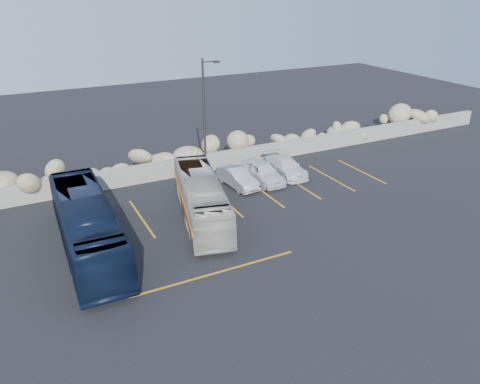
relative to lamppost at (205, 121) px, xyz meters
name	(u,v)px	position (x,y,z in m)	size (l,w,h in m)	color
ground	(238,269)	(-2.56, -9.50, -4.30)	(90.00, 90.00, 0.00)	black
seawall	(156,171)	(-2.56, 2.50, -3.70)	(60.00, 0.40, 1.20)	gray
riprap_pile	(150,156)	(-2.56, 3.70, -3.00)	(54.00, 2.80, 2.60)	#978263
parking_lines	(266,203)	(2.09, -3.93, -4.29)	(18.16, 9.36, 0.01)	#C38417
lamppost	(205,121)	(0.00, 0.00, 0.00)	(1.14, 0.18, 8.00)	#302D2A
vintage_bus	(201,198)	(-2.03, -3.98, -3.08)	(2.04, 8.73, 2.43)	#BAB8A8
tour_coach	(87,226)	(-8.24, -4.75, -2.91)	(2.33, 9.97, 2.78)	black
car_a	(262,172)	(3.54, -0.95, -3.63)	(1.58, 3.92, 1.34)	white
car_b	(238,178)	(1.73, -0.92, -3.71)	(1.24, 3.55, 1.17)	#B9BABE
car_c	(286,166)	(5.55, -0.60, -3.71)	(1.64, 4.03, 1.17)	white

